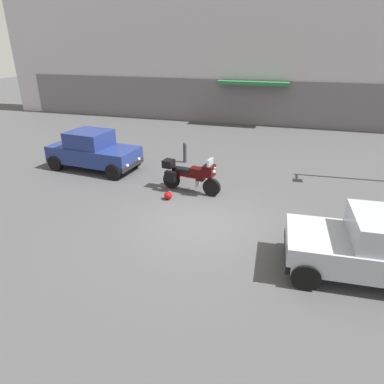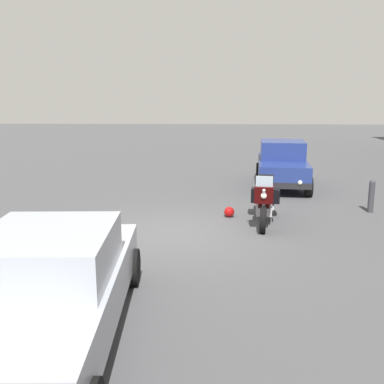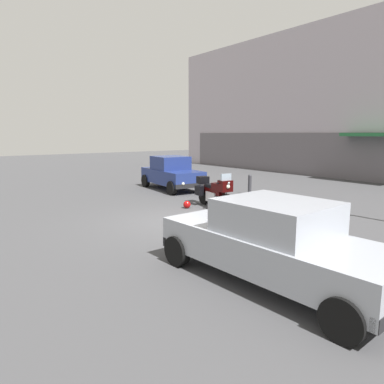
% 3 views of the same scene
% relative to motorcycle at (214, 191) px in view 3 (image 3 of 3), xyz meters
% --- Properties ---
extents(ground_plane, '(80.00, 80.00, 0.00)m').
position_rel_motorcycle_xyz_m(ground_plane, '(0.95, -2.21, -0.62)').
color(ground_plane, '#424244').
extents(motorcycle, '(2.25, 0.93, 1.36)m').
position_rel_motorcycle_xyz_m(motorcycle, '(0.00, 0.00, 0.00)').
color(motorcycle, black).
rests_on(motorcycle, ground).
extents(helmet, '(0.28, 0.28, 0.28)m').
position_rel_motorcycle_xyz_m(helmet, '(-0.53, -0.87, -0.48)').
color(helmet, '#990C0C').
rests_on(helmet, ground).
extents(car_hatchback_near, '(3.99, 2.13, 1.64)m').
position_rel_motorcycle_xyz_m(car_hatchback_near, '(-4.64, 1.20, 0.19)').
color(car_hatchback_near, navy).
rests_on(car_hatchback_near, ground).
extents(car_sedan_far, '(4.64, 2.09, 1.56)m').
position_rel_motorcycle_xyz_m(car_sedan_far, '(5.76, -3.53, 0.16)').
color(car_sedan_far, '#9EA3AD').
rests_on(car_sedan_far, ground).
extents(bollard_curbside, '(0.16, 0.16, 0.93)m').
position_rel_motorcycle_xyz_m(bollard_curbside, '(-1.17, 3.12, -0.13)').
color(bollard_curbside, '#333338').
rests_on(bollard_curbside, ground).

